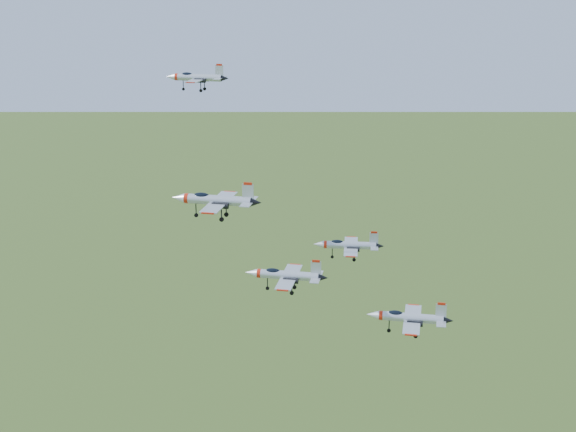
# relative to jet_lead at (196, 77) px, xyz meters

# --- Properties ---
(jet_lead) EXTENTS (10.79, 8.85, 2.90)m
(jet_lead) POSITION_rel_jet_lead_xyz_m (0.00, 0.00, 0.00)
(jet_lead) COLOR silver
(jet_left_high) EXTENTS (13.84, 11.38, 3.71)m
(jet_left_high) POSITION_rel_jet_lead_xyz_m (8.39, -17.28, -15.52)
(jet_left_high) COLOR silver
(jet_right_high) EXTENTS (10.86, 8.95, 2.91)m
(jet_right_high) POSITION_rel_jet_lead_xyz_m (22.65, -32.54, -20.27)
(jet_right_high) COLOR silver
(jet_left_low) EXTENTS (10.70, 8.93, 2.86)m
(jet_left_low) POSITION_rel_jet_lead_xyz_m (27.62, -12.61, -22.66)
(jet_left_low) COLOR silver
(jet_right_low) EXTENTS (11.23, 9.25, 3.00)m
(jet_right_low) POSITION_rel_jet_lead_xyz_m (38.30, -29.70, -25.84)
(jet_right_low) COLOR silver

